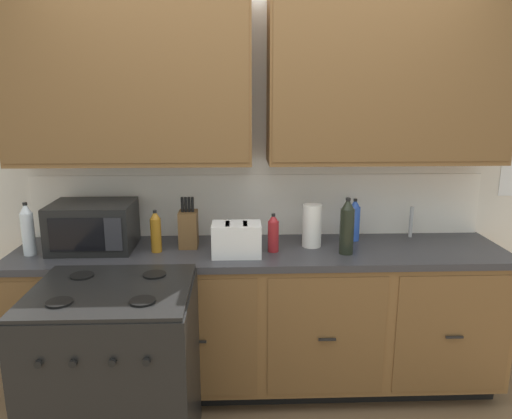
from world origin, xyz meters
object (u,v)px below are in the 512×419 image
bottle_dark (347,227)px  bottle_blue (354,220)px  bottle_red (273,233)px  toaster (237,239)px  knife_block (188,228)px  bottle_clear (28,229)px  microwave (93,226)px  stove_range (117,377)px  bottle_amber (156,232)px  paper_towel_roll (312,226)px

bottle_dark → bottle_blue: (0.11, 0.26, -0.03)m
bottle_red → bottle_blue: (0.53, 0.21, 0.02)m
toaster → bottle_dark: (0.64, 0.01, 0.07)m
knife_block → bottle_clear: size_ratio=1.00×
microwave → bottle_clear: 0.36m
microwave → bottle_red: bearing=-5.0°
stove_range → microwave: (-0.26, 0.67, 0.59)m
toaster → bottle_clear: bottle_clear is taller
bottle_dark → bottle_blue: bearing=67.9°
bottle_red → bottle_clear: bearing=-179.8°
bottle_amber → bottle_clear: bearing=-177.9°
microwave → bottle_clear: bearing=-163.7°
bottle_red → microwave: bearing=175.0°
bottle_red → stove_range: bearing=-144.5°
knife_block → bottle_amber: 0.20m
stove_range → bottle_dark: bearing=23.1°
microwave → toaster: size_ratio=1.71×
knife_block → bottle_amber: (-0.18, -0.09, 0.01)m
microwave → bottle_red: 1.07m
paper_towel_roll → bottle_amber: size_ratio=1.03×
toaster → paper_towel_roll: size_ratio=1.08×
stove_range → microwave: bearing=111.3°
bottle_amber → microwave: bearing=169.1°
bottle_red → bottle_dark: (0.42, -0.05, 0.05)m
bottle_blue → microwave: bearing=-176.0°
bottle_dark → bottle_blue: size_ratio=1.23×
microwave → toaster: bearing=-10.4°
paper_towel_roll → bottle_red: bearing=-159.1°
knife_block → bottle_clear: same height
stove_range → toaster: (0.59, 0.51, 0.55)m
knife_block → bottle_clear: bearing=-172.7°
bottle_amber → stove_range: bearing=-101.4°
microwave → bottle_red: microwave is taller
bottle_red → bottle_amber: bearing=178.3°
stove_range → toaster: toaster is taller
microwave → bottle_amber: bearing=-10.9°
bottle_blue → bottle_red: bearing=-158.7°
bottle_blue → bottle_dark: bearing=-112.1°
paper_towel_roll → bottle_dark: bearing=-38.7°
bottle_dark → bottle_clear: bearing=178.5°
toaster → bottle_dark: 0.64m
microwave → knife_block: (0.56, 0.02, -0.02)m
knife_block → bottle_red: size_ratio=1.35×
microwave → bottle_clear: bottle_clear is taller
stove_range → knife_block: size_ratio=3.06×
stove_range → bottle_clear: size_ratio=3.07×
bottle_red → bottle_dark: 0.43m
microwave → bottle_blue: microwave is taller
bottle_blue → toaster: bearing=-160.2°
bottle_dark → microwave: bearing=174.4°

